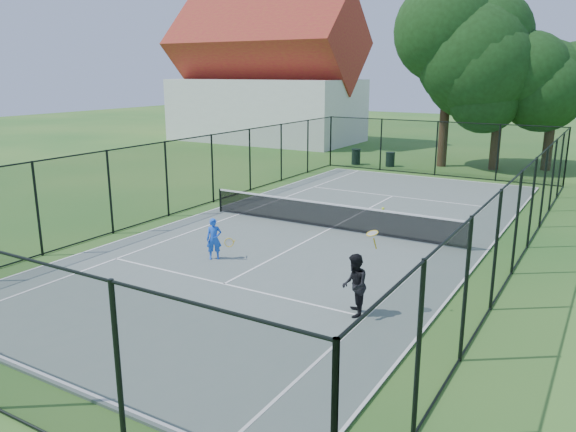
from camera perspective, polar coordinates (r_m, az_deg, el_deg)
The scene contains 12 objects.
ground at distance 20.52m, azimuth 4.31°, elevation -1.45°, with size 120.00×120.00×0.00m, color #225F20.
tennis_court at distance 20.51m, azimuth 4.31°, elevation -1.37°, with size 11.00×24.00×0.06m, color slate.
tennis_net at distance 20.37m, azimuth 4.34°, elevation 0.12°, with size 10.08×0.08×0.95m.
fence at distance 20.16m, azimuth 4.39°, elevation 2.65°, with size 13.10×26.10×3.00m.
tree_near_left at distance 35.30m, azimuth 16.02°, elevation 15.48°, with size 8.18×8.18×10.67m.
tree_near_mid at distance 34.95m, azimuth 20.80°, elevation 12.32°, with size 6.04×6.04×7.89m.
tree_near_right at distance 35.96m, azimuth 25.46°, elevation 11.66°, with size 5.37×5.37×7.41m.
building at distance 47.31m, azimuth -2.28°, elevation 13.63°, with size 15.30×8.15×11.87m.
trash_bin_left at distance 35.29m, azimuth 6.92°, elevation 6.01°, with size 0.58×0.58×0.96m.
trash_bin_right at distance 34.83m, azimuth 10.34°, elevation 5.70°, with size 0.58×0.58×0.87m.
player_blue at distance 17.16m, azimuth -7.51°, elevation -2.33°, with size 0.86×0.53×1.27m.
player_black at distance 13.20m, azimuth 6.78°, elevation -6.97°, with size 0.86×1.01×2.55m.
Camera 1 is at (8.73, -17.70, 5.61)m, focal length 35.00 mm.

